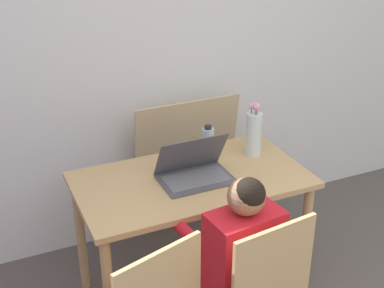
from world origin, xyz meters
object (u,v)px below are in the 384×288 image
person_seated (236,255)px  water_bottle (208,142)px  flower_vase (254,132)px  laptop (194,169)px

person_seated → water_bottle: (0.22, 0.73, 0.18)m
person_seated → flower_vase: (0.45, 0.65, 0.22)m
laptop → flower_vase: flower_vase is taller
flower_vase → water_bottle: bearing=161.9°
laptop → water_bottle: bearing=48.3°
person_seated → water_bottle: bearing=-113.3°
laptop → water_bottle: size_ratio=1.96×
flower_vase → water_bottle: size_ratio=1.68×
water_bottle → person_seated: bearing=-106.5°
person_seated → flower_vase: person_seated is taller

